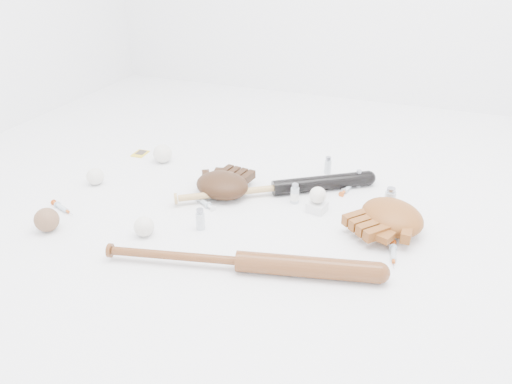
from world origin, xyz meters
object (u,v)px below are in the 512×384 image
(glove_dark, at_px, (222,185))
(pedestal, at_px, (317,207))
(bat_dark, at_px, (275,188))
(bat_wood, at_px, (239,261))

(glove_dark, height_order, pedestal, glove_dark)
(bat_dark, bearing_deg, bat_wood, -117.51)
(bat_dark, bearing_deg, glove_dark, 167.67)
(bat_wood, relative_size, glove_dark, 3.49)
(bat_dark, relative_size, glove_dark, 3.27)
(bat_dark, relative_size, pedestal, 12.77)
(pedestal, bearing_deg, bat_wood, -106.65)
(glove_dark, bearing_deg, bat_wood, -50.99)
(bat_dark, xyz_separation_m, pedestal, (0.18, -0.06, -0.01))
(bat_dark, height_order, pedestal, bat_dark)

